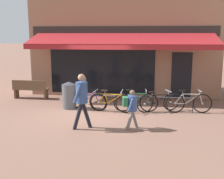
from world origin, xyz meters
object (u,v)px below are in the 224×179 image
at_px(pedestrian_child, 131,105).
at_px(bicycle_purple, 86,101).
at_px(bicycle_silver, 189,103).
at_px(park_bench, 30,89).
at_px(bicycle_orange, 111,102).
at_px(litter_bin, 69,95).
at_px(pedestrian_adult, 82,95).
at_px(bicycle_green, 136,102).
at_px(bicycle_black, 158,102).

bearing_deg(pedestrian_child, bicycle_purple, 120.18).
bearing_deg(bicycle_silver, park_bench, 162.64).
bearing_deg(pedestrian_child, bicycle_orange, 103.17).
height_order(bicycle_orange, litter_bin, litter_bin).
relative_size(bicycle_silver, pedestrian_adult, 1.00).
bearing_deg(bicycle_purple, litter_bin, -176.65).
xyz_separation_m(bicycle_orange, bicycle_silver, (2.88, 0.29, 0.00)).
bearing_deg(bicycle_green, bicycle_purple, 173.22).
xyz_separation_m(bicycle_green, park_bench, (-4.86, 1.62, 0.08)).
bearing_deg(litter_bin, bicycle_green, -4.04).
distance_m(bicycle_silver, pedestrian_adult, 4.26).
bearing_deg(bicycle_purple, bicycle_orange, -3.32).
xyz_separation_m(bicycle_purple, pedestrian_child, (1.89, -2.09, 0.41)).
xyz_separation_m(bicycle_orange, pedestrian_child, (0.84, -1.80, 0.38)).
relative_size(bicycle_black, pedestrian_adult, 0.93).
xyz_separation_m(bicycle_purple, bicycle_black, (2.79, 0.04, 0.00)).
bearing_deg(pedestrian_child, pedestrian_adult, 173.57).
bearing_deg(bicycle_black, park_bench, 141.80).
distance_m(pedestrian_child, litter_bin, 3.39).
xyz_separation_m(bicycle_green, bicycle_black, (0.84, 0.12, -0.03)).
relative_size(bicycle_silver, pedestrian_child, 1.39).
distance_m(bicycle_orange, pedestrian_adult, 2.17).
relative_size(bicycle_green, litter_bin, 1.59).
relative_size(bicycle_green, bicycle_silver, 0.98).
height_order(bicycle_orange, bicycle_green, bicycle_orange).
xyz_separation_m(bicycle_black, park_bench, (-5.70, 1.50, 0.10)).
bearing_deg(pedestrian_adult, bicycle_black, 38.99).
relative_size(bicycle_silver, park_bench, 1.08).
relative_size(bicycle_purple, bicycle_green, 0.99).
relative_size(bicycle_purple, pedestrian_child, 1.35).
bearing_deg(park_bench, bicycle_purple, -26.31).
xyz_separation_m(pedestrian_adult, litter_bin, (-1.06, 2.34, -0.52)).
bearing_deg(pedestrian_adult, park_bench, 126.78).
bearing_deg(bicycle_silver, pedestrian_adult, -152.48).
xyz_separation_m(bicycle_orange, bicycle_green, (0.91, 0.20, -0.00)).
xyz_separation_m(pedestrian_adult, pedestrian_child, (1.52, 0.15, -0.30)).
relative_size(bicycle_purple, pedestrian_adult, 0.97).
bearing_deg(bicycle_orange, litter_bin, 174.06).
height_order(bicycle_black, pedestrian_child, pedestrian_child).
relative_size(bicycle_orange, pedestrian_adult, 1.01).
relative_size(bicycle_black, litter_bin, 1.50).
bearing_deg(bicycle_black, bicycle_orange, 167.09).
bearing_deg(bicycle_green, litter_bin, 171.58).
height_order(bicycle_green, litter_bin, litter_bin).
distance_m(bicycle_green, pedestrian_adult, 2.75).
distance_m(bicycle_green, bicycle_black, 0.85).
height_order(bicycle_green, park_bench, park_bench).
xyz_separation_m(pedestrian_adult, park_bench, (-3.28, 3.78, -0.60)).
bearing_deg(pedestrian_child, litter_bin, 127.70).
height_order(bicycle_orange, pedestrian_adult, pedestrian_adult).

